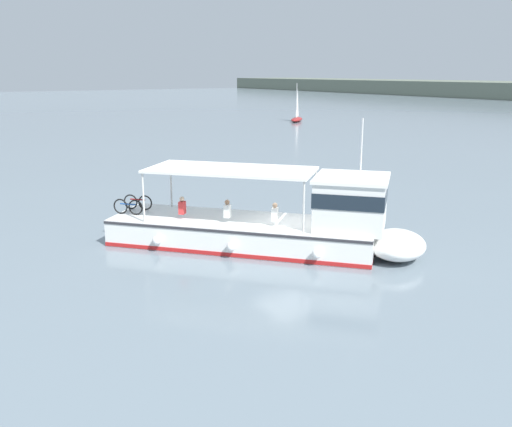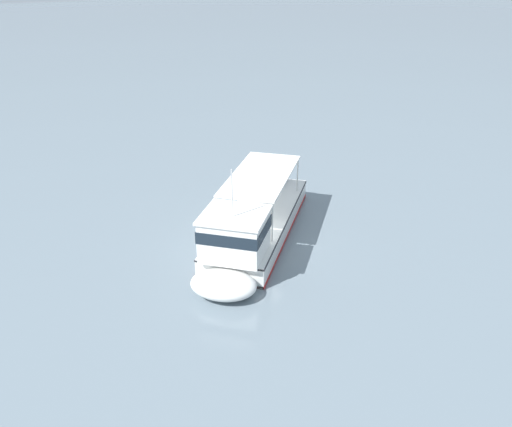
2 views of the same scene
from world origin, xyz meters
name	(u,v)px [view 1 (image 1 of 2)]	position (x,y,z in m)	size (l,w,h in m)	color
ground_plane	(291,248)	(0.00, 0.00, 0.00)	(400.00, 400.00, 0.00)	slate
ferry_main	(280,224)	(-0.22, -0.39, 1.02)	(11.48, 10.84, 5.32)	white
sailboat_far_right	(297,118)	(-47.65, 35.51, 0.54)	(4.31, 4.45, 5.40)	maroon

